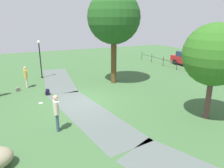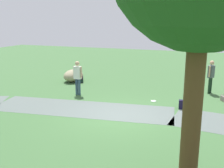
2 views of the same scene
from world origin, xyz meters
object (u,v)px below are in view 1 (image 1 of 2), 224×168
object	(u,v)px
young_tree_near_path	(214,55)
passerby_on_path	(57,110)
handbag_on_grass	(18,89)
parked_wagon_silver	(189,59)
woman_with_handbag	(26,76)
lamp_post	(40,55)
large_shade_tree	(114,18)
frisbee_on_grass	(41,103)
spare_backpack_on_lawn	(48,92)

from	to	relation	value
young_tree_near_path	passerby_on_path	world-z (taller)	young_tree_near_path
handbag_on_grass	parked_wagon_silver	xyz separation A→B (m)	(-1.28, 17.76, 0.67)
woman_with_handbag	lamp_post	bearing A→B (deg)	149.95
large_shade_tree	lamp_post	xyz separation A→B (m)	(-4.09, -5.17, -3.08)
large_shade_tree	passerby_on_path	size ratio (longest dim) A/B	4.06
frisbee_on_grass	parked_wagon_silver	size ratio (longest dim) A/B	0.05
lamp_post	woman_with_handbag	size ratio (longest dim) A/B	2.01
large_shade_tree	woman_with_handbag	world-z (taller)	large_shade_tree
large_shade_tree	passerby_on_path	distance (m)	9.35
lamp_post	passerby_on_path	distance (m)	10.22
frisbee_on_grass	large_shade_tree	bearing A→B (deg)	109.37
young_tree_near_path	spare_backpack_on_lawn	bearing A→B (deg)	-136.28
young_tree_near_path	passerby_on_path	xyz separation A→B (m)	(-2.00, -7.38, -2.33)
young_tree_near_path	parked_wagon_silver	world-z (taller)	young_tree_near_path
frisbee_on_grass	young_tree_near_path	bearing A→B (deg)	52.32
spare_backpack_on_lawn	frisbee_on_grass	distance (m)	1.56
lamp_post	woman_with_handbag	distance (m)	3.08
large_shade_tree	passerby_on_path	bearing A→B (deg)	-43.87
large_shade_tree	handbag_on_grass	size ratio (longest dim) A/B	19.11
passerby_on_path	handbag_on_grass	distance (m)	7.27
large_shade_tree	passerby_on_path	world-z (taller)	large_shade_tree
large_shade_tree	lamp_post	size ratio (longest dim) A/B	2.18
passerby_on_path	parked_wagon_silver	bearing A→B (deg)	117.14
lamp_post	parked_wagon_silver	distance (m)	15.78
lamp_post	parked_wagon_silver	bearing A→B (deg)	83.44
large_shade_tree	young_tree_near_path	size ratio (longest dim) A/B	1.47
large_shade_tree	parked_wagon_silver	distance (m)	11.55
spare_backpack_on_lawn	young_tree_near_path	bearing A→B (deg)	43.72
young_tree_near_path	lamp_post	size ratio (longest dim) A/B	1.49
woman_with_handbag	passerby_on_path	bearing A→B (deg)	5.86
large_shade_tree	frisbee_on_grass	xyz separation A→B (m)	(2.15, -6.10, -5.12)
frisbee_on_grass	parked_wagon_silver	xyz separation A→B (m)	(-4.44, 16.57, 0.80)
passerby_on_path	frisbee_on_grass	xyz separation A→B (m)	(-3.91, -0.28, -1.03)
large_shade_tree	young_tree_near_path	bearing A→B (deg)	10.90
passerby_on_path	handbag_on_grass	bearing A→B (deg)	-168.24
parked_wagon_silver	young_tree_near_path	bearing A→B (deg)	-40.73
woman_with_handbag	parked_wagon_silver	size ratio (longest dim) A/B	0.36
lamp_post	passerby_on_path	bearing A→B (deg)	-3.70
handbag_on_grass	lamp_post	bearing A→B (deg)	145.39
woman_with_handbag	spare_backpack_on_lawn	xyz separation A→B (m)	(2.33, 1.16, -0.76)
large_shade_tree	frisbee_on_grass	distance (m)	8.25
woman_with_handbag	parked_wagon_silver	distance (m)	17.09
spare_backpack_on_lawn	parked_wagon_silver	distance (m)	16.21
young_tree_near_path	parked_wagon_silver	bearing A→B (deg)	139.27
lamp_post	woman_with_handbag	world-z (taller)	lamp_post
young_tree_near_path	woman_with_handbag	size ratio (longest dim) A/B	2.99
young_tree_near_path	handbag_on_grass	size ratio (longest dim) A/B	13.03
young_tree_near_path	passerby_on_path	bearing A→B (deg)	-105.19
passerby_on_path	young_tree_near_path	bearing A→B (deg)	74.81
lamp_post	young_tree_near_path	bearing A→B (deg)	28.95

